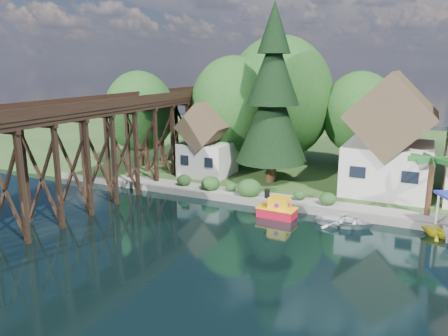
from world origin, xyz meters
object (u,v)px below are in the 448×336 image
at_px(shed, 208,144).
at_px(boat_yellow, 439,229).
at_px(trestle_bridge, 112,140).
at_px(tugboat, 278,209).
at_px(boat_white_a, 345,220).
at_px(conifer, 273,98).
at_px(house_left, 390,142).
at_px(palm_tree, 433,161).

relative_size(shed, boat_yellow, 3.29).
height_order(trestle_bridge, tugboat, trestle_bridge).
bearing_deg(boat_white_a, shed, 61.63).
height_order(trestle_bridge, conifer, conifer).
height_order(house_left, shed, house_left).
xyz_separation_m(trestle_bridge, boat_yellow, (27.46, 1.82, -4.72)).
height_order(tugboat, boat_yellow, tugboat).
bearing_deg(shed, conifer, 0.13).
height_order(house_left, boat_yellow, house_left).
relative_size(house_left, boat_yellow, 4.62).
height_order(trestle_bridge, house_left, house_left).
relative_size(palm_tree, boat_white_a, 1.15).
distance_m(shed, palm_tree, 22.10).
relative_size(trestle_bridge, house_left, 4.01).
bearing_deg(trestle_bridge, boat_white_a, 3.46).
distance_m(house_left, tugboat, 13.14).
height_order(conifer, palm_tree, conifer).
height_order(conifer, boat_yellow, conifer).
relative_size(trestle_bridge, boat_yellow, 18.54).
distance_m(trestle_bridge, palm_tree, 27.07).
bearing_deg(conifer, trestle_bridge, -142.40).
height_order(shed, boat_white_a, shed).
relative_size(boat_white_a, boat_yellow, 1.83).
xyz_separation_m(palm_tree, boat_white_a, (-5.66, -3.61, -4.42)).
distance_m(shed, boat_white_a, 18.20).
distance_m(conifer, boat_white_a, 14.63).
xyz_separation_m(boat_white_a, boat_yellow, (6.50, 0.55, 0.18)).
xyz_separation_m(house_left, boat_yellow, (4.46, -9.01, -4.51)).
height_order(palm_tree, boat_yellow, palm_tree).
bearing_deg(house_left, conifer, -172.22).
relative_size(shed, tugboat, 2.46).
bearing_deg(shed, tugboat, -38.39).
distance_m(shed, boat_yellow, 23.89).
distance_m(house_left, conifer, 11.59).
height_order(boat_white_a, boat_yellow, boat_yellow).
xyz_separation_m(shed, boat_yellow, (22.46, -7.51, -3.20)).
bearing_deg(tugboat, house_left, 53.60).
bearing_deg(boat_yellow, house_left, 40.33).
bearing_deg(shed, boat_yellow, -18.50).
height_order(shed, palm_tree, shed).
height_order(house_left, palm_tree, house_left).
xyz_separation_m(trestle_bridge, conifer, (12.13, 9.34, 3.52)).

